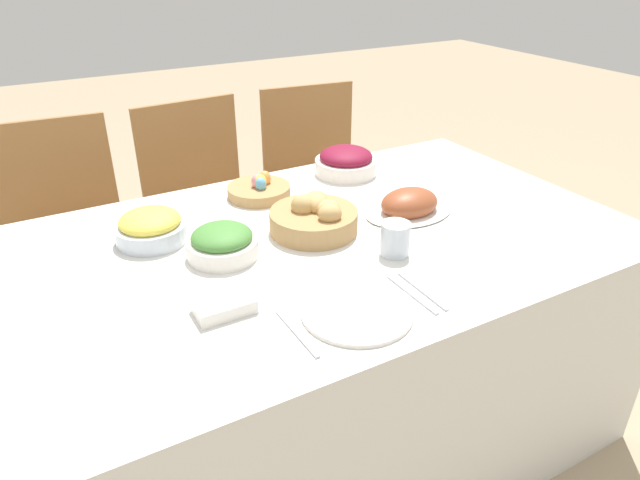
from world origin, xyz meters
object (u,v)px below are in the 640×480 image
(egg_basket, at_px, (259,189))
(pineapple_bowl, at_px, (151,227))
(spoon, at_px, (422,291))
(ham_platter, at_px, (409,205))
(drinking_cup, at_px, (395,239))
(chair_far_right, at_px, (318,185))
(fork, at_px, (297,333))
(butter_dish, at_px, (224,306))
(bread_basket, at_px, (315,217))
(green_salad_bowl, at_px, (222,243))
(beet_salad_bowl, at_px, (346,162))
(chair_far_left, at_px, (68,239))
(chair_far_center, at_px, (206,209))
(knife, at_px, (411,294))
(dinner_plate, at_px, (357,312))

(egg_basket, distance_m, pineapple_bowl, 0.40)
(egg_basket, xyz_separation_m, spoon, (0.11, -0.69, -0.02))
(spoon, bearing_deg, ham_platter, 57.60)
(pineapple_bowl, xyz_separation_m, drinking_cup, (0.53, -0.38, 0.00))
(chair_far_right, height_order, egg_basket, chair_far_right)
(pineapple_bowl, relative_size, drinking_cup, 2.18)
(spoon, distance_m, drinking_cup, 0.19)
(fork, xyz_separation_m, butter_dish, (-0.10, 0.15, 0.01))
(bread_basket, distance_m, green_salad_bowl, 0.28)
(egg_basket, xyz_separation_m, butter_dish, (-0.32, -0.54, -0.01))
(egg_basket, bearing_deg, beet_salad_bowl, 5.75)
(ham_platter, height_order, spoon, ham_platter)
(chair_far_left, xyz_separation_m, fork, (0.33, -1.20, 0.25))
(ham_platter, bearing_deg, drinking_cup, -135.58)
(chair_far_left, xyz_separation_m, drinking_cup, (0.71, -1.02, 0.29))
(chair_far_left, relative_size, pineapple_bowl, 4.69)
(chair_far_center, bearing_deg, butter_dish, -110.49)
(chair_far_center, height_order, green_salad_bowl, chair_far_center)
(drinking_cup, height_order, butter_dish, drinking_cup)
(chair_far_center, distance_m, knife, 1.22)
(pineapple_bowl, height_order, knife, pineapple_bowl)
(beet_salad_bowl, relative_size, knife, 1.18)
(chair_far_left, distance_m, drinking_cup, 1.27)
(bread_basket, relative_size, dinner_plate, 0.99)
(chair_far_center, bearing_deg, dinner_plate, -96.89)
(pineapple_bowl, bearing_deg, drinking_cup, -35.70)
(beet_salad_bowl, xyz_separation_m, drinking_cup, (-0.19, -0.54, 0.00))
(chair_far_left, xyz_separation_m, spoon, (0.66, -1.20, 0.25))
(green_salad_bowl, bearing_deg, chair_far_right, 48.05)
(chair_far_left, bearing_deg, bread_basket, -50.15)
(spoon, relative_size, drinking_cup, 2.07)
(bread_basket, height_order, beet_salad_bowl, bread_basket)
(egg_basket, relative_size, spoon, 1.09)
(fork, distance_m, spoon, 0.33)
(fork, xyz_separation_m, spoon, (0.33, 0.00, 0.00))
(ham_platter, height_order, fork, ham_platter)
(chair_far_left, bearing_deg, egg_basket, -39.17)
(chair_far_right, distance_m, drinking_cup, 1.11)
(dinner_plate, relative_size, spoon, 1.36)
(pineapple_bowl, bearing_deg, fork, -74.69)
(drinking_cup, bearing_deg, chair_far_center, 99.91)
(beet_salad_bowl, relative_size, dinner_plate, 0.86)
(chair_far_center, relative_size, knife, 4.95)
(pineapple_bowl, bearing_deg, butter_dish, -83.06)
(chair_far_left, bearing_deg, green_salad_bowl, -65.34)
(chair_far_right, relative_size, drinking_cup, 10.23)
(dinner_plate, bearing_deg, beet_salad_bowl, 60.19)
(ham_platter, relative_size, butter_dish, 2.15)
(chair_far_right, xyz_separation_m, bread_basket, (-0.45, -0.80, 0.29))
(pineapple_bowl, bearing_deg, bread_basket, -21.49)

